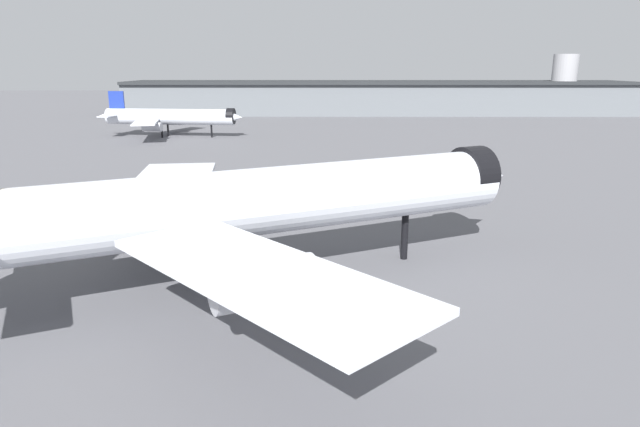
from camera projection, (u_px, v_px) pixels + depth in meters
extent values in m
plane|color=#56565B|center=(262.00, 291.00, 53.42)|extent=(900.00, 900.00, 0.00)
cylinder|color=silver|center=(248.00, 203.00, 52.73)|extent=(54.64, 27.66, 6.47)
cone|color=silver|center=(480.00, 178.00, 64.33)|extent=(9.00, 8.59, 6.34)
cylinder|color=black|center=(471.00, 175.00, 63.68)|extent=(5.20, 7.15, 6.53)
cube|color=silver|center=(170.00, 184.00, 65.07)|extent=(11.04, 26.06, 0.52)
cylinder|color=#B7BAC1|center=(189.00, 206.00, 63.52)|extent=(8.67, 6.32, 3.56)
cube|color=silver|center=(260.00, 272.00, 37.21)|extent=(23.40, 25.18, 0.52)
cylinder|color=#B7BAC1|center=(264.00, 283.00, 40.98)|extent=(8.67, 6.32, 3.56)
cylinder|color=black|center=(405.00, 237.00, 61.67)|extent=(0.78, 0.78, 5.18)
cylinder|color=black|center=(213.00, 254.00, 56.05)|extent=(0.78, 0.78, 5.18)
cylinder|color=black|center=(232.00, 276.00, 50.11)|extent=(0.78, 0.78, 5.18)
cylinder|color=silver|center=(170.00, 117.00, 166.91)|extent=(39.63, 10.59, 4.69)
cone|color=silver|center=(234.00, 117.00, 164.89)|extent=(5.79, 5.32, 4.59)
cone|color=silver|center=(108.00, 116.00, 168.93)|extent=(6.69, 5.32, 4.45)
cylinder|color=black|center=(231.00, 116.00, 164.89)|extent=(2.80, 5.00, 4.73)
cube|color=silver|center=(174.00, 115.00, 178.13)|extent=(13.59, 18.66, 0.37)
cylinder|color=#B7BAC1|center=(175.00, 121.00, 176.39)|extent=(5.84, 3.38, 2.58)
cube|color=silver|center=(146.00, 122.00, 156.62)|extent=(9.08, 18.50, 0.37)
cylinder|color=#B7BAC1|center=(152.00, 127.00, 158.96)|extent=(5.84, 3.38, 2.58)
cube|color=navy|center=(117.00, 104.00, 167.63)|extent=(4.74, 1.18, 7.50)
cube|color=silver|center=(122.00, 113.00, 173.09)|extent=(4.58, 7.54, 0.28)
cube|color=silver|center=(108.00, 116.00, 164.04)|extent=(4.58, 7.54, 0.28)
cylinder|color=black|center=(212.00, 131.00, 166.71)|extent=(0.56, 0.56, 3.75)
cylinder|color=black|center=(168.00, 130.00, 170.57)|extent=(0.56, 0.56, 3.75)
cylinder|color=black|center=(162.00, 132.00, 165.84)|extent=(0.56, 0.56, 3.75)
cube|color=slate|center=(377.00, 99.00, 246.81)|extent=(221.13, 40.95, 13.20)
cube|color=#232628|center=(378.00, 82.00, 244.94)|extent=(221.29, 43.92, 1.20)
cylinder|color=#939399|center=(564.00, 84.00, 244.71)|extent=(10.71, 10.71, 25.87)
cube|color=black|center=(120.00, 203.00, 85.04)|extent=(4.39, 5.96, 0.35)
cube|color=#232833|center=(121.00, 199.00, 83.37)|extent=(3.01, 2.96, 1.60)
cube|color=#1E2D38|center=(122.00, 198.00, 82.44)|extent=(1.79, 0.88, 0.80)
cube|color=#232833|center=(118.00, 193.00, 85.56)|extent=(3.47, 3.96, 2.20)
cylinder|color=black|center=(130.00, 206.00, 83.94)|extent=(0.63, 0.93, 0.90)
cylinder|color=black|center=(114.00, 208.00, 82.92)|extent=(0.63, 0.93, 0.90)
cylinder|color=black|center=(126.00, 200.00, 87.24)|extent=(0.63, 0.93, 0.90)
cylinder|color=black|center=(110.00, 202.00, 86.22)|extent=(0.63, 0.93, 0.90)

